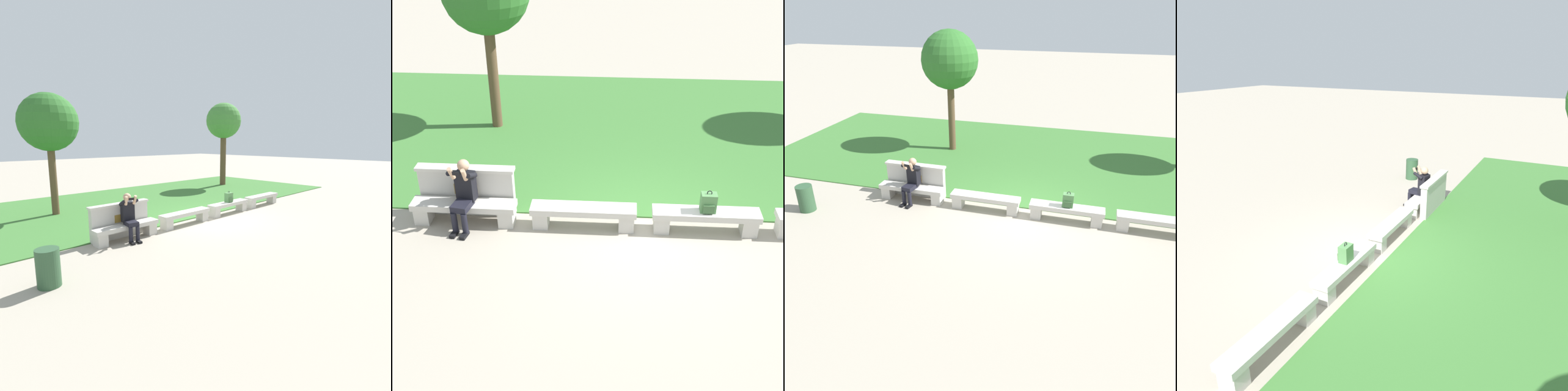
% 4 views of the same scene
% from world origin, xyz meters
% --- Properties ---
extents(ground_plane, '(80.00, 80.00, 0.00)m').
position_xyz_m(ground_plane, '(0.00, 0.00, 0.00)').
color(ground_plane, '#A89E8C').
extents(grass_strip, '(20.67, 8.00, 0.03)m').
position_xyz_m(grass_strip, '(0.00, 4.38, 0.01)').
color(grass_strip, '#3D7533').
rests_on(grass_strip, ground).
extents(bench_main, '(1.95, 0.40, 0.45)m').
position_xyz_m(bench_main, '(-3.36, 0.00, 0.30)').
color(bench_main, beige).
rests_on(bench_main, ground).
extents(bench_near, '(1.95, 0.40, 0.45)m').
position_xyz_m(bench_near, '(-1.12, 0.00, 0.30)').
color(bench_near, beige).
rests_on(bench_near, ground).
extents(bench_mid, '(1.95, 0.40, 0.45)m').
position_xyz_m(bench_mid, '(1.12, 0.00, 0.30)').
color(bench_mid, beige).
rests_on(bench_mid, ground).
extents(backrest_wall_with_plaque, '(1.85, 0.24, 1.01)m').
position_xyz_m(backrest_wall_with_plaque, '(-3.36, 0.34, 0.52)').
color(backrest_wall_with_plaque, beige).
rests_on(backrest_wall_with_plaque, ground).
extents(person_photographer, '(0.52, 0.76, 1.32)m').
position_xyz_m(person_photographer, '(-3.30, -0.08, 0.74)').
color(person_photographer, black).
rests_on(person_photographer, ground).
extents(backpack, '(0.28, 0.24, 0.43)m').
position_xyz_m(backpack, '(1.13, -0.00, 0.63)').
color(backpack, '#4C7F47').
rests_on(backpack, bench_mid).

